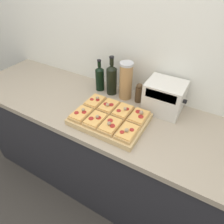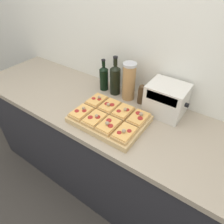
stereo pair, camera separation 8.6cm
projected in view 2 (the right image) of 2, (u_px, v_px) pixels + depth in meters
ground_plane at (100, 216)px, 1.72m from camera, size 12.00×12.00×0.00m
wall_back at (153, 50)px, 1.38m from camera, size 6.00×0.06×2.50m
kitchen_counter at (122, 158)px, 1.64m from camera, size 2.63×0.67×0.90m
cutting_board at (109, 119)px, 1.31m from camera, size 0.47×0.35×0.04m
pizza_slice_back_left at (97, 100)px, 1.42m from camera, size 0.10×0.15×0.05m
pizza_slice_back_midleft at (110, 106)px, 1.37m from camera, size 0.10×0.15×0.05m
pizza_slice_back_midright at (124, 112)px, 1.32m from camera, size 0.10×0.15×0.05m
pizza_slice_back_right at (139, 118)px, 1.27m from camera, size 0.10×0.15×0.05m
pizza_slice_front_left at (81, 112)px, 1.31m from camera, size 0.10×0.15×0.05m
pizza_slice_front_midleft at (95, 119)px, 1.26m from camera, size 0.10×0.15×0.05m
pizza_slice_front_midright at (109, 125)px, 1.21m from camera, size 0.10×0.15×0.05m
pizza_slice_front_right at (125, 133)px, 1.16m from camera, size 0.10×0.15×0.05m
olive_oil_bottle at (104, 77)px, 1.57m from camera, size 0.07×0.07×0.25m
wine_bottle at (115, 79)px, 1.51m from camera, size 0.08×0.08×0.30m
grain_jar_tall at (129, 81)px, 1.45m from camera, size 0.10×0.10×0.28m
pepper_mill at (141, 94)px, 1.44m from camera, size 0.05×0.05×0.15m
toaster_oven at (166, 99)px, 1.33m from camera, size 0.27×0.21×0.22m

